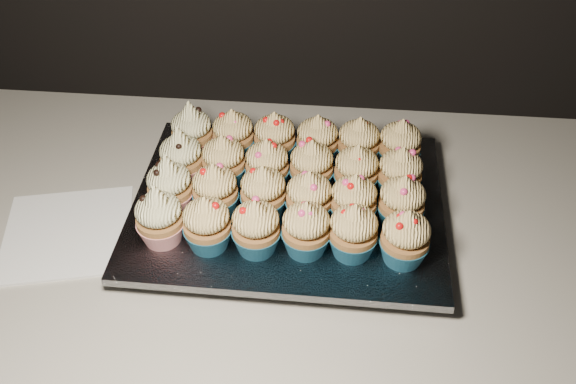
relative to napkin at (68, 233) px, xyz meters
name	(u,v)px	position (x,y,z in m)	size (l,w,h in m)	color
worktop	(280,230)	(0.30, 0.06, -0.02)	(2.44, 0.64, 0.04)	beige
napkin	(68,233)	(0.00, 0.00, 0.00)	(0.17, 0.17, 0.00)	white
baking_tray	(288,212)	(0.31, 0.06, 0.01)	(0.40, 0.31, 0.02)	black
foil_lining	(288,204)	(0.31, 0.06, 0.03)	(0.43, 0.34, 0.01)	silver
cupcake_0	(159,217)	(0.15, -0.03, 0.07)	(0.06, 0.06, 0.10)	red
cupcake_1	(207,224)	(0.21, -0.03, 0.07)	(0.06, 0.06, 0.08)	#1A5C7D
cupcake_2	(256,228)	(0.27, -0.03, 0.07)	(0.06, 0.06, 0.08)	#1A5C7D
cupcake_3	(306,229)	(0.34, -0.03, 0.07)	(0.06, 0.06, 0.08)	#1A5C7D
cupcake_4	(353,231)	(0.40, -0.03, 0.07)	(0.06, 0.06, 0.08)	#1A5C7D
cupcake_5	(405,238)	(0.46, -0.04, 0.07)	(0.06, 0.06, 0.08)	#1A5C7D
cupcake_6	(170,186)	(0.15, 0.03, 0.07)	(0.06, 0.06, 0.10)	red
cupcake_7	(215,191)	(0.21, 0.03, 0.07)	(0.06, 0.06, 0.08)	#1A5C7D
cupcake_8	(263,192)	(0.28, 0.03, 0.07)	(0.06, 0.06, 0.08)	#1A5C7D
cupcake_9	(309,198)	(0.34, 0.03, 0.07)	(0.06, 0.06, 0.08)	#1A5C7D
cupcake_10	(354,201)	(0.40, 0.03, 0.07)	(0.06, 0.06, 0.08)	#1A5C7D
cupcake_11	(402,202)	(0.46, 0.03, 0.07)	(0.06, 0.06, 0.08)	#1A5C7D
cupcake_12	(181,158)	(0.15, 0.10, 0.07)	(0.06, 0.06, 0.10)	red
cupcake_13	(224,161)	(0.21, 0.09, 0.07)	(0.06, 0.06, 0.08)	#1A5C7D
cupcake_14	(267,165)	(0.27, 0.09, 0.07)	(0.06, 0.06, 0.08)	#1A5C7D
cupcake_15	(312,166)	(0.34, 0.09, 0.07)	(0.06, 0.06, 0.08)	#1A5C7D
cupcake_16	(356,171)	(0.40, 0.09, 0.07)	(0.06, 0.06, 0.08)	#1A5C7D
cupcake_17	(400,173)	(0.46, 0.09, 0.07)	(0.06, 0.06, 0.08)	#1A5C7D
cupcake_18	(192,131)	(0.15, 0.16, 0.07)	(0.06, 0.06, 0.10)	red
cupcake_19	(233,135)	(0.22, 0.16, 0.07)	(0.06, 0.06, 0.08)	#1A5C7D
cupcake_20	(275,138)	(0.28, 0.16, 0.07)	(0.06, 0.06, 0.08)	#1A5C7D
cupcake_21	(317,141)	(0.34, 0.16, 0.07)	(0.06, 0.06, 0.08)	#1A5C7D
cupcake_22	(358,143)	(0.40, 0.16, 0.07)	(0.06, 0.06, 0.08)	#1A5C7D
cupcake_23	(400,145)	(0.46, 0.16, 0.07)	(0.06, 0.06, 0.08)	#1A5C7D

